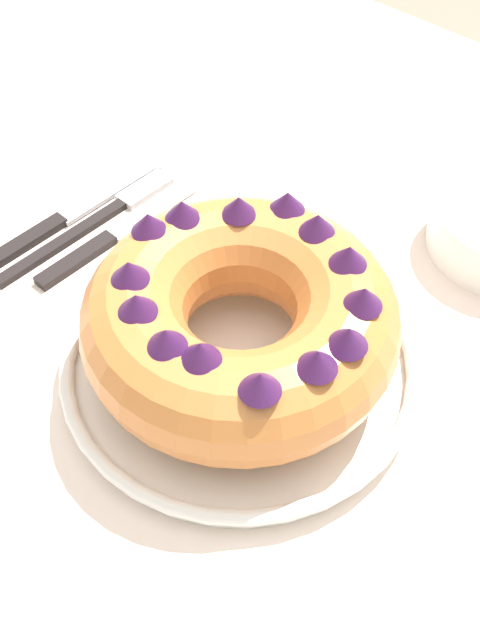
{
  "coord_description": "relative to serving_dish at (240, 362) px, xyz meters",
  "views": [
    {
      "loc": [
        0.23,
        -0.23,
        1.26
      ],
      "look_at": [
        -0.02,
        0.04,
        0.83
      ],
      "focal_mm": 42.0,
      "sensor_mm": 36.0,
      "label": 1
    }
  ],
  "objects": [
    {
      "name": "fork",
      "position": [
        -0.23,
        0.04,
        -0.01
      ],
      "size": [
        0.02,
        0.21,
        0.01
      ],
      "rotation": [
        0.0,
        0.0,
        -0.0
      ],
      "color": "black",
      "rests_on": "dining_table"
    },
    {
      "name": "bundt_cake",
      "position": [
        0.0,
        0.0,
        0.05
      ],
      "size": [
        0.24,
        0.24,
        0.1
      ],
      "color": "#C67538",
      "rests_on": "serving_dish"
    },
    {
      "name": "dining_table",
      "position": [
        0.02,
        -0.04,
        -0.09
      ],
      "size": [
        1.52,
        1.25,
        0.76
      ],
      "color": "beige",
      "rests_on": "ground_plane"
    },
    {
      "name": "serving_dish",
      "position": [
        0.0,
        0.0,
        0.0
      ],
      "size": [
        0.29,
        0.29,
        0.02
      ],
      "color": "white",
      "rests_on": "dining_table"
    },
    {
      "name": "serving_knife",
      "position": [
        -0.25,
        0.01,
        -0.01
      ],
      "size": [
        0.02,
        0.23,
        0.01
      ],
      "rotation": [
        0.0,
        0.0,
        -0.03
      ],
      "color": "black",
      "rests_on": "dining_table"
    },
    {
      "name": "cake_knife",
      "position": [
        -0.2,
        0.03,
        -0.01
      ],
      "size": [
        0.02,
        0.19,
        0.01
      ],
      "rotation": [
        0.0,
        0.0,
        0.03
      ],
      "color": "black",
      "rests_on": "dining_table"
    }
  ]
}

